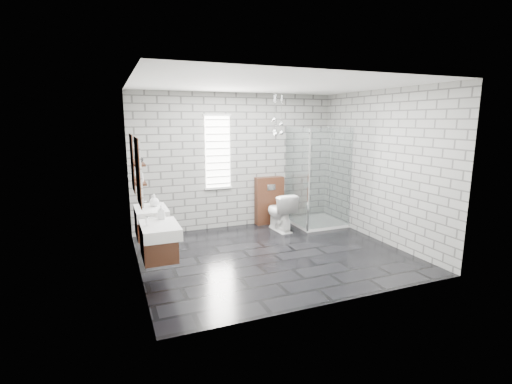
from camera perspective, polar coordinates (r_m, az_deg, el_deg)
floor at (r=6.22m, az=2.62°, el=-9.55°), size 4.20×3.60×0.02m
ceiling at (r=5.84m, az=2.86°, el=16.29°), size 4.20×3.60×0.02m
wall_back at (r=7.55m, az=-3.01°, el=4.76°), size 4.20×0.02×2.70m
wall_front at (r=4.32m, az=12.78°, el=-0.26°), size 4.20×0.02×2.70m
wall_left at (r=5.36m, az=-18.24°, el=1.62°), size 0.02×3.60×2.70m
wall_right at (r=7.02m, az=18.64°, el=3.72°), size 0.02×3.60×2.70m
vanity_left at (r=4.98m, az=-15.05°, el=-5.93°), size 0.47×0.70×1.57m
vanity_right at (r=5.92m, az=-16.24°, el=-3.26°), size 0.47×0.70×1.57m
shelf_lower at (r=5.32m, az=-17.33°, el=1.29°), size 0.14×0.30×0.03m
shelf_upper at (r=5.29m, az=-17.49°, el=4.06°), size 0.14×0.30×0.03m
window at (r=7.38m, az=-5.91°, el=6.14°), size 0.56×0.05×1.48m
cistern_panel at (r=7.83m, az=2.04°, el=-1.31°), size 0.60×0.20×1.00m
flush_plate at (r=7.68m, az=2.38°, el=0.73°), size 0.18×0.01×0.12m
shower_enclosure at (r=7.75m, az=9.14°, el=-1.54°), size 1.00×1.00×2.03m
pendant_cluster at (r=7.37m, az=3.29°, el=9.84°), size 0.29×0.25×0.84m
toilet at (r=7.39m, az=3.72°, el=-3.05°), size 0.46×0.76×0.76m
soap_bottle_a at (r=5.18m, az=-14.36°, el=-2.99°), size 0.11×0.11×0.20m
soap_bottle_b at (r=5.98m, az=-15.40°, el=-1.23°), size 0.16×0.16×0.19m
soap_bottle_c at (r=5.30m, az=-17.28°, el=2.39°), size 0.09×0.09×0.18m
vase at (r=5.36m, az=-17.50°, el=4.92°), size 0.12×0.12×0.11m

